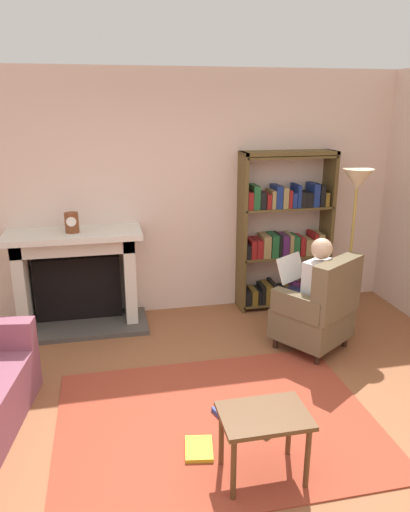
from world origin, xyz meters
The scene contains 11 objects.
ground centered at (0.00, 0.00, 0.00)m, with size 14.00×14.00×0.00m, color #945835.
back_wall centered at (0.00, 2.55, 1.35)m, with size 5.60×0.10×2.70m, color beige.
area_rug centered at (0.00, 0.30, 0.01)m, with size 2.40×1.80×0.01m, color #9D3C28.
fireplace centered at (-1.08, 2.30, 0.57)m, with size 1.43×0.64×1.07m.
mantel_clock centered at (-1.08, 2.20, 1.17)m, with size 0.14×0.14×0.21m.
bookshelf centered at (1.29, 2.33, 0.87)m, with size 1.08×0.32×1.83m.
armchair_reading centered at (1.23, 1.21, 0.42)m, with size 0.88×0.87×0.97m.
seated_reader centered at (1.16, 1.31, 0.62)m, with size 0.55×0.59×1.14m.
side_table centered at (0.16, -0.31, 0.40)m, with size 0.56×0.39×0.48m.
scattered_books centered at (0.09, 0.15, 0.03)m, with size 0.82×0.61×0.04m.
floor_lamp centered at (1.83, 1.79, 1.43)m, with size 0.32×0.32×1.69m.
Camera 1 is at (-0.73, -2.75, 2.33)m, focal length 33.81 mm.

